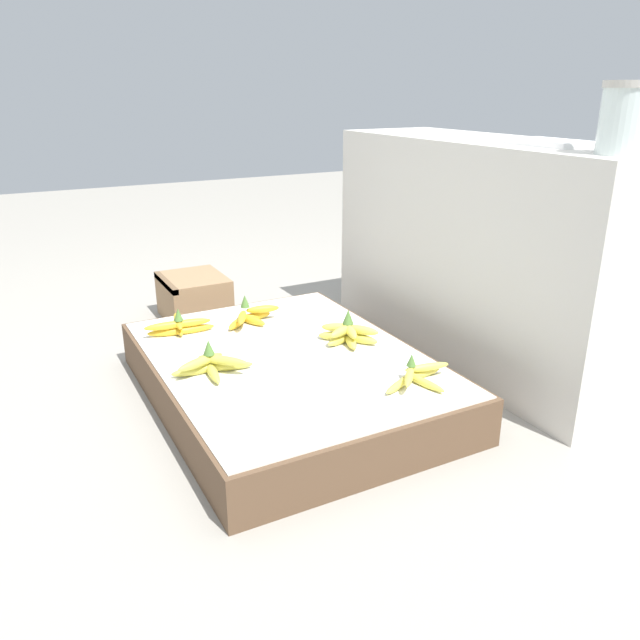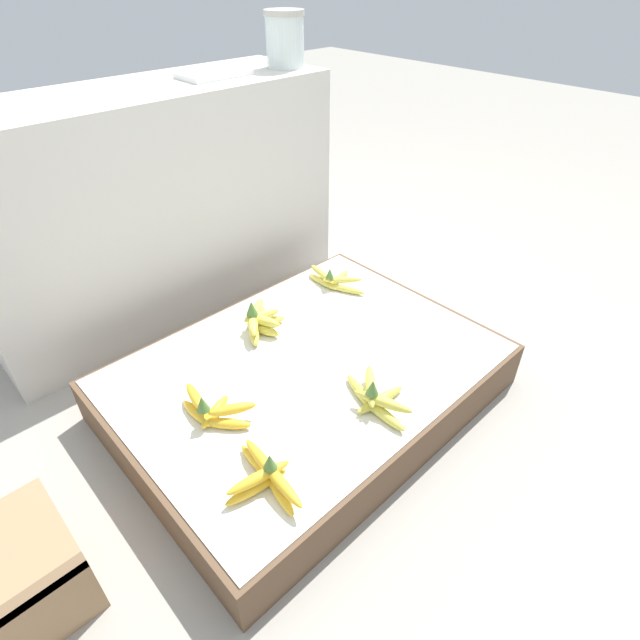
% 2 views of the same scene
% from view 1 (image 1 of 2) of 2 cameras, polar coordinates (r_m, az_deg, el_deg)
% --- Properties ---
extents(ground_plane, '(10.00, 10.00, 0.00)m').
position_cam_1_polar(ground_plane, '(2.05, -3.00, -7.12)').
color(ground_plane, gray).
extents(display_platform, '(1.09, 0.81, 0.15)m').
position_cam_1_polar(display_platform, '(2.02, -3.04, -5.23)').
color(display_platform, brown).
rests_on(display_platform, ground_plane).
extents(back_vendor_table, '(1.30, 0.42, 0.79)m').
position_cam_1_polar(back_vendor_table, '(2.33, 14.66, 5.99)').
color(back_vendor_table, beige).
rests_on(back_vendor_table, ground_plane).
extents(wooden_crate, '(0.30, 0.26, 0.19)m').
position_cam_1_polar(wooden_crate, '(2.76, -11.46, 2.05)').
color(wooden_crate, '#997551').
rests_on(wooden_crate, ground_plane).
extents(banana_bunch_front_left, '(0.17, 0.24, 0.10)m').
position_cam_1_polar(banana_bunch_front_left, '(2.21, -12.77, -0.50)').
color(banana_bunch_front_left, gold).
rests_on(banana_bunch_front_left, display_platform).
extents(banana_bunch_front_midleft, '(0.16, 0.24, 0.10)m').
position_cam_1_polar(banana_bunch_front_midleft, '(1.88, -9.88, -4.02)').
color(banana_bunch_front_midleft, gold).
rests_on(banana_bunch_front_midleft, display_platform).
extents(banana_bunch_middle_left, '(0.15, 0.23, 0.10)m').
position_cam_1_polar(banana_bunch_middle_left, '(2.26, -6.47, 0.40)').
color(banana_bunch_middle_left, gold).
rests_on(banana_bunch_middle_left, display_platform).
extents(banana_bunch_back_midleft, '(0.17, 0.17, 0.11)m').
position_cam_1_polar(banana_bunch_back_midleft, '(2.07, 2.54, -1.21)').
color(banana_bunch_back_midleft, '#DBCC4C').
rests_on(banana_bunch_back_midleft, display_platform).
extents(banana_bunch_back_midright, '(0.15, 0.25, 0.08)m').
position_cam_1_polar(banana_bunch_back_midright, '(1.82, 8.77, -5.05)').
color(banana_bunch_back_midright, '#DBCC4C').
rests_on(banana_bunch_back_midright, display_platform).
extents(glass_jar, '(0.14, 0.14, 0.18)m').
position_cam_1_polar(glass_jar, '(1.84, 26.29, 16.25)').
color(glass_jar, silver).
rests_on(glass_jar, back_vendor_table).
extents(foam_tray_white, '(0.23, 0.14, 0.02)m').
position_cam_1_polar(foam_tray_white, '(2.05, 20.25, 14.98)').
color(foam_tray_white, white).
rests_on(foam_tray_white, back_vendor_table).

